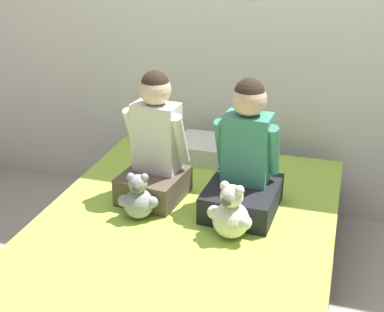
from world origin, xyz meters
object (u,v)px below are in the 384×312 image
at_px(teddy_bear_held_by_left_child, 138,199).
at_px(pillow_at_headboard, 222,151).
at_px(child_on_right, 245,163).
at_px(child_on_left, 155,148).
at_px(bed, 179,269).
at_px(teddy_bear_held_by_right_child, 231,215).

bearing_deg(teddy_bear_held_by_left_child, pillow_at_headboard, 62.81).
relative_size(child_on_right, pillow_at_headboard, 1.26).
bearing_deg(child_on_left, bed, -47.01).
xyz_separation_m(child_on_left, teddy_bear_held_by_right_child, (0.45, -0.27, -0.15)).
distance_m(bed, pillow_at_headboard, 0.86).
xyz_separation_m(child_on_left, child_on_right, (0.45, 0.00, -0.02)).
relative_size(child_on_left, teddy_bear_held_by_right_child, 2.48).
xyz_separation_m(child_on_right, teddy_bear_held_by_left_child, (-0.45, -0.23, -0.15)).
height_order(child_on_right, pillow_at_headboard, child_on_right).
bearing_deg(pillow_at_headboard, teddy_bear_held_by_left_child, -106.02).
bearing_deg(child_on_left, teddy_bear_held_by_left_child, -84.24).
height_order(child_on_right, teddy_bear_held_by_right_child, child_on_right).
bearing_deg(teddy_bear_held_by_left_child, teddy_bear_held_by_right_child, -16.06).
bearing_deg(bed, child_on_left, 126.52).
bearing_deg(child_on_right, pillow_at_headboard, 117.12).
height_order(child_on_left, child_on_right, child_on_left).
bearing_deg(teddy_bear_held_by_left_child, child_on_right, 15.96).
bearing_deg(child_on_right, teddy_bear_held_by_right_child, -87.82).
bearing_deg(bed, child_on_right, 50.89).
relative_size(child_on_left, pillow_at_headboard, 1.27).
distance_m(bed, teddy_bear_held_by_left_child, 0.38).
distance_m(teddy_bear_held_by_left_child, pillow_at_headboard, 0.78).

